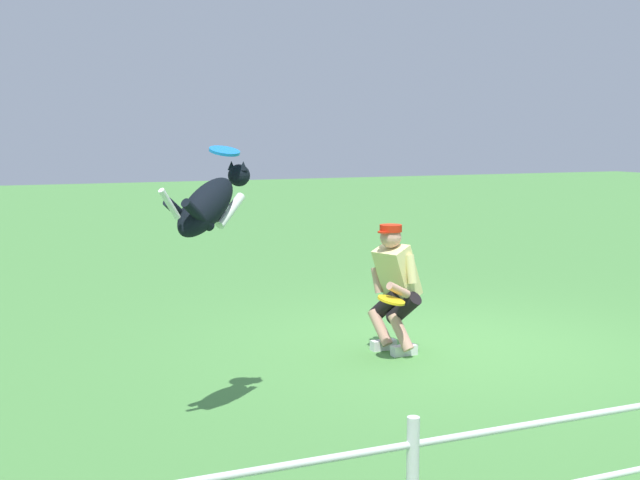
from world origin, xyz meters
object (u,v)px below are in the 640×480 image
Objects in this scene: person at (395,284)px; dog at (210,204)px; frisbee_flying at (224,151)px; frisbee_held at (391,300)px.

person is 1.46× the size of dog.
frisbee_flying is 2.52m from frisbee_held.
frisbee_held is (0.21, 0.32, -0.09)m from person.
frisbee_flying is at bearing 10.35° from person.
dog is 0.44m from frisbee_flying.
person reaches higher than frisbee_held.
frisbee_flying reaches higher than dog.
frisbee_held is at bearing -10.90° from dog.
dog is at bearing 44.14° from frisbee_flying.
person is at bearing -122.82° from frisbee_held.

